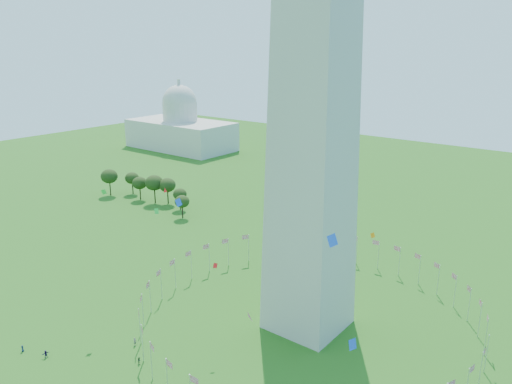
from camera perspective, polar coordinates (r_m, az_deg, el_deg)
flag_ring at (r=125.43m, az=5.94°, el=-13.02°), size 80.24×80.24×9.00m
capitol_building at (r=328.24m, az=-8.68°, el=8.88°), size 70.00×35.00×46.00m
kites_aloft at (r=96.04m, az=0.98°, el=-11.05°), size 121.37×71.11×34.26m
tree_line_west at (r=221.12m, az=-12.32°, el=0.26°), size 55.06×15.25×12.12m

